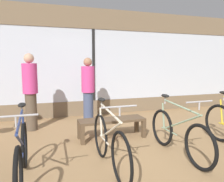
% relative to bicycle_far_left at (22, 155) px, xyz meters
% --- Properties ---
extents(ground_plane, '(24.00, 24.00, 0.00)m').
position_rel_bicycle_far_left_xyz_m(ground_plane, '(1.83, 0.21, -0.39)').
color(ground_plane, '#99754C').
extents(shop_back_wall, '(12.00, 0.08, 3.20)m').
position_rel_bicycle_far_left_xyz_m(shop_back_wall, '(1.83, 3.55, 1.25)').
color(shop_back_wall, '#7A664C').
rests_on(shop_back_wall, ground_plane).
extents(bicycle_far_left, '(0.46, 1.73, 1.03)m').
position_rel_bicycle_far_left_xyz_m(bicycle_far_left, '(0.00, 0.00, 0.00)').
color(bicycle_far_left, black).
rests_on(bicycle_far_left, ground_plane).
extents(bicycle_left, '(0.46, 1.71, 1.05)m').
position_rel_bicycle_far_left_xyz_m(bicycle_left, '(1.20, 0.03, 0.02)').
color(bicycle_left, black).
rests_on(bicycle_left, ground_plane).
extents(bicycle_right, '(0.46, 1.76, 1.03)m').
position_rel_bicycle_far_left_xyz_m(bicycle_right, '(2.47, 0.11, -0.00)').
color(bicycle_right, black).
rests_on(bicycle_right, ground_plane).
extents(display_bench, '(1.40, 0.44, 0.42)m').
position_rel_bicycle_far_left_xyz_m(display_bench, '(1.68, 1.31, -0.04)').
color(display_bench, brown).
rests_on(display_bench, ground_plane).
extents(customer_near_rack, '(0.48, 0.48, 1.73)m').
position_rel_bicycle_far_left_xyz_m(customer_near_rack, '(1.44, 2.55, 0.52)').
color(customer_near_rack, '#424C6B').
rests_on(customer_near_rack, ground_plane).
extents(customer_by_window, '(0.46, 0.46, 1.81)m').
position_rel_bicycle_far_left_xyz_m(customer_by_window, '(0.05, 2.45, 0.57)').
color(customer_by_window, brown).
rests_on(customer_by_window, ground_plane).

